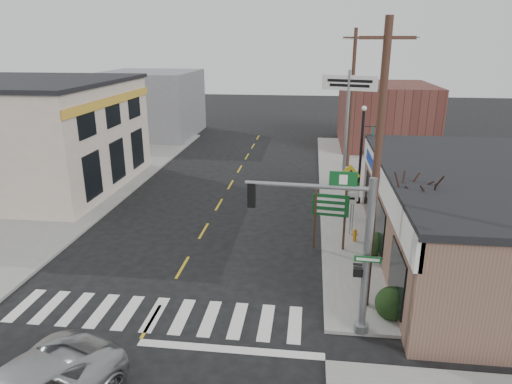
# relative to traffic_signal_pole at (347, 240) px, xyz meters

# --- Properties ---
(ground) EXTENTS (140.00, 140.00, 0.00)m
(ground) POSITION_rel_traffic_signal_pole_xyz_m (-6.55, -0.14, -3.39)
(ground) COLOR black
(ground) RESTS_ON ground
(sidewalk_right) EXTENTS (6.00, 38.00, 0.13)m
(sidewalk_right) POSITION_rel_traffic_signal_pole_xyz_m (2.45, 12.86, -3.33)
(sidewalk_right) COLOR gray
(sidewalk_right) RESTS_ON ground
(sidewalk_left) EXTENTS (6.00, 38.00, 0.13)m
(sidewalk_left) POSITION_rel_traffic_signal_pole_xyz_m (-15.55, 12.86, -3.33)
(sidewalk_left) COLOR gray
(sidewalk_left) RESTS_ON ground
(center_line) EXTENTS (0.12, 56.00, 0.01)m
(center_line) POSITION_rel_traffic_signal_pole_xyz_m (-6.55, 7.86, -3.39)
(center_line) COLOR gold
(center_line) RESTS_ON ground
(crosswalk) EXTENTS (11.00, 2.20, 0.01)m
(crosswalk) POSITION_rel_traffic_signal_pole_xyz_m (-6.55, 0.26, -3.39)
(crosswalk) COLOR silver
(crosswalk) RESTS_ON ground
(left_building) EXTENTS (12.00, 12.00, 6.80)m
(left_building) POSITION_rel_traffic_signal_pole_xyz_m (-19.55, 13.86, 0.01)
(left_building) COLOR beige
(left_building) RESTS_ON ground
(bldg_distant_right) EXTENTS (8.00, 10.00, 5.60)m
(bldg_distant_right) POSITION_rel_traffic_signal_pole_xyz_m (5.45, 29.86, -0.59)
(bldg_distant_right) COLOR brown
(bldg_distant_right) RESTS_ON ground
(bldg_distant_left) EXTENTS (9.00, 10.00, 6.40)m
(bldg_distant_left) POSITION_rel_traffic_signal_pole_xyz_m (-17.55, 31.86, -0.19)
(bldg_distant_left) COLOR slate
(bldg_distant_left) RESTS_ON ground
(traffic_signal_pole) EXTENTS (4.31, 0.36, 5.46)m
(traffic_signal_pole) POSITION_rel_traffic_signal_pole_xyz_m (0.00, 0.00, 0.00)
(traffic_signal_pole) COLOR gray
(traffic_signal_pole) RESTS_ON sidewalk_right
(guide_sign) EXTENTS (1.64, 0.14, 2.88)m
(guide_sign) POSITION_rel_traffic_signal_pole_xyz_m (-0.25, 6.23, -1.41)
(guide_sign) COLOR #482D21
(guide_sign) RESTS_ON sidewalk_right
(fire_hydrant) EXTENTS (0.20, 0.20, 0.63)m
(fire_hydrant) POSITION_rel_traffic_signal_pole_xyz_m (1.02, 7.26, -2.92)
(fire_hydrant) COLOR #C58019
(fire_hydrant) RESTS_ON sidewalk_right
(ped_crossing_sign) EXTENTS (1.15, 0.08, 2.96)m
(ped_crossing_sign) POSITION_rel_traffic_signal_pole_xyz_m (0.90, 10.52, -1.26)
(ped_crossing_sign) COLOR gray
(ped_crossing_sign) RESTS_ON sidewalk_right
(lamp_post) EXTENTS (0.74, 0.59, 5.73)m
(lamp_post) POSITION_rel_traffic_signal_pole_xyz_m (1.71, 12.85, 0.06)
(lamp_post) COLOR black
(lamp_post) RESTS_ON sidewalk_right
(dance_center_sign) EXTENTS (3.51, 0.22, 7.46)m
(dance_center_sign) POSITION_rel_traffic_signal_pole_xyz_m (1.02, 16.41, 2.29)
(dance_center_sign) COLOR gray
(dance_center_sign) RESTS_ON sidewalk_right
(bare_tree) EXTENTS (2.68, 2.68, 5.36)m
(bare_tree) POSITION_rel_traffic_signal_pole_xyz_m (2.74, 3.28, 0.96)
(bare_tree) COLOR black
(bare_tree) RESTS_ON sidewalk_right
(shrub_front) EXTENTS (1.21, 1.21, 0.91)m
(shrub_front) POSITION_rel_traffic_signal_pole_xyz_m (1.80, 1.06, -2.81)
(shrub_front) COLOR #1A3717
(shrub_front) RESTS_ON sidewalk_right
(shrub_back) EXTENTS (1.10, 1.10, 0.83)m
(shrub_back) POSITION_rel_traffic_signal_pole_xyz_m (1.89, 6.08, -2.85)
(shrub_back) COLOR black
(shrub_back) RESTS_ON sidewalk_right
(utility_pole_near) EXTENTS (1.72, 0.26, 9.92)m
(utility_pole_near) POSITION_rel_traffic_signal_pole_xyz_m (0.95, 1.66, 1.82)
(utility_pole_near) COLOR #483C25
(utility_pole_near) RESTS_ON sidewalk_right
(utility_pole_far) EXTENTS (1.75, 0.26, 10.05)m
(utility_pole_far) POSITION_rel_traffic_signal_pole_xyz_m (1.62, 21.23, 1.89)
(utility_pole_far) COLOR #40351F
(utility_pole_far) RESTS_ON sidewalk_right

